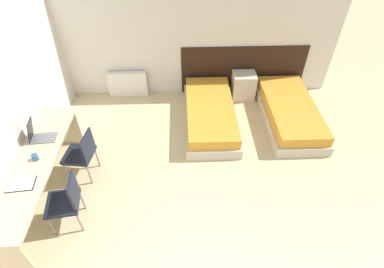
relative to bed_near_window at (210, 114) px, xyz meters
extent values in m
cube|color=silver|center=(-0.38, 1.08, 1.16)|extent=(5.92, 0.05, 2.70)
cube|color=silver|center=(-2.86, -1.15, 1.16)|extent=(0.05, 5.43, 2.70)
cube|color=black|center=(0.76, 1.05, 0.33)|extent=(2.57, 0.03, 1.04)
cube|color=beige|center=(0.00, 0.00, -0.09)|extent=(0.95, 2.03, 0.20)
cube|color=gold|center=(0.00, 0.00, 0.11)|extent=(0.87, 1.95, 0.20)
cube|color=beige|center=(1.53, 0.00, -0.09)|extent=(0.95, 2.03, 0.20)
cube|color=gold|center=(1.53, 0.00, 0.11)|extent=(0.87, 1.95, 0.20)
cube|color=beige|center=(0.76, 0.82, 0.08)|extent=(0.47, 0.39, 0.55)
cube|color=silver|center=(-1.66, 0.96, 0.08)|extent=(0.81, 0.12, 0.55)
cube|color=#C6B28E|center=(-2.55, -1.65, 0.55)|extent=(0.57, 2.37, 0.04)
cube|color=#C6B28E|center=(-2.55, -2.82, 0.17)|extent=(0.51, 0.04, 0.72)
cube|color=#C6B28E|center=(-2.55, -0.48, 0.17)|extent=(0.51, 0.04, 0.72)
cube|color=black|center=(-2.12, -1.21, 0.24)|extent=(0.48, 0.48, 0.05)
cube|color=black|center=(-1.93, -1.24, 0.46)|extent=(0.09, 0.38, 0.39)
cylinder|color=slate|center=(-2.32, -1.36, 0.01)|extent=(0.02, 0.02, 0.41)
cylinder|color=slate|center=(-2.27, -1.01, 0.01)|extent=(0.02, 0.02, 0.41)
cylinder|color=slate|center=(-1.97, -1.42, 0.01)|extent=(0.02, 0.02, 0.41)
cylinder|color=slate|center=(-1.92, -1.06, 0.01)|extent=(0.02, 0.02, 0.41)
cube|color=black|center=(-2.12, -2.08, 0.24)|extent=(0.47, 0.47, 0.05)
cube|color=black|center=(-1.93, -2.06, 0.46)|extent=(0.08, 0.38, 0.39)
cylinder|color=slate|center=(-2.27, -2.29, 0.01)|extent=(0.02, 0.02, 0.41)
cylinder|color=slate|center=(-2.32, -1.93, 0.01)|extent=(0.02, 0.02, 0.41)
cylinder|color=slate|center=(-1.92, -2.24, 0.01)|extent=(0.02, 0.02, 0.41)
cylinder|color=slate|center=(-1.97, -1.88, 0.01)|extent=(0.02, 0.02, 0.41)
cube|color=slate|center=(-2.55, -1.18, 0.57)|extent=(0.36, 0.25, 0.02)
cube|color=black|center=(-2.68, -1.19, 0.75)|extent=(0.11, 0.22, 0.34)
cube|color=black|center=(-2.56, -2.01, 0.57)|extent=(0.35, 0.26, 0.01)
cube|color=white|center=(-2.56, -2.01, 0.58)|extent=(0.33, 0.25, 0.01)
cylinder|color=#2D5184|center=(-2.52, -1.59, 0.61)|extent=(0.08, 0.08, 0.09)
camera|label=1|loc=(-0.51, -4.42, 3.57)|focal=28.00mm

